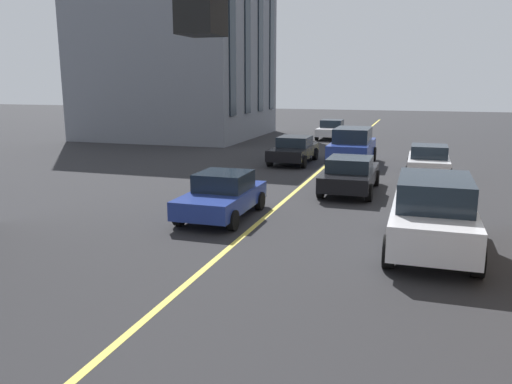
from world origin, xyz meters
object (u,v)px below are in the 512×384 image
at_px(car_white_oncoming, 332,129).
at_px(traffic_light_mast, 508,118).
at_px(car_white_parked_b, 433,213).
at_px(car_black_far, 294,149).
at_px(car_blue_mid, 352,146).
at_px(car_white_parked_a, 429,160).
at_px(car_blue_trailing, 222,195).
at_px(car_black_near, 350,174).

height_order(car_white_oncoming, traffic_light_mast, traffic_light_mast).
bearing_deg(car_white_parked_b, car_black_far, 27.37).
height_order(car_black_far, car_blue_mid, car_blue_mid).
bearing_deg(car_white_oncoming, car_white_parked_a, -154.25).
bearing_deg(traffic_light_mast, car_white_oncoming, 11.31).
distance_m(car_blue_trailing, car_black_near, 5.96).
height_order(car_blue_trailing, traffic_light_mast, traffic_light_mast).
bearing_deg(traffic_light_mast, car_white_parked_a, 0.33).
xyz_separation_m(car_blue_mid, traffic_light_mast, (-22.49, -3.81, 2.95)).
bearing_deg(traffic_light_mast, car_blue_mid, 9.62).
height_order(car_white_parked_b, traffic_light_mast, traffic_light_mast).
distance_m(car_blue_trailing, car_white_oncoming, 23.61).
xyz_separation_m(car_black_far, car_blue_trailing, (-11.40, -0.48, -0.00)).
height_order(car_blue_trailing, car_white_parked_a, same).
bearing_deg(car_blue_mid, car_blue_trailing, 167.96).
relative_size(car_blue_trailing, traffic_light_mast, 0.71).
relative_size(car_black_far, car_blue_mid, 0.94).
bearing_deg(car_blue_mid, car_black_far, 96.30).
height_order(car_white_oncoming, car_white_parked_a, same).
bearing_deg(car_blue_trailing, car_white_parked_b, -103.50).
bearing_deg(car_blue_trailing, car_black_near, -33.62).
distance_m(car_blue_trailing, car_blue_mid, 12.00).
bearing_deg(car_black_near, car_white_oncoming, 11.70).
height_order(car_white_parked_b, car_black_near, car_white_parked_b).
bearing_deg(car_black_near, car_blue_trailing, 146.38).
relative_size(car_blue_trailing, car_white_parked_b, 0.83).
xyz_separation_m(car_black_near, traffic_light_mast, (-15.72, -3.01, 3.21)).
bearing_deg(car_blue_mid, traffic_light_mast, -170.38).
bearing_deg(car_white_parked_a, car_white_parked_b, 180.00).
bearing_deg(car_black_near, car_white_parked_a, -31.98).
height_order(car_black_near, car_white_parked_a, car_white_parked_a).
xyz_separation_m(car_white_oncoming, car_white_parked_b, (-25.09, -6.75, 0.27)).
relative_size(car_black_near, traffic_light_mast, 0.80).
height_order(car_white_oncoming, car_blue_mid, car_blue_mid).
distance_m(car_black_far, car_white_oncoming, 12.20).
xyz_separation_m(car_blue_trailing, car_blue_mid, (11.73, -2.50, 0.27)).
distance_m(car_black_far, car_blue_mid, 3.01).
bearing_deg(car_blue_trailing, car_white_parked_a, -32.83).
relative_size(car_black_far, car_black_near, 1.00).
xyz_separation_m(car_black_near, car_white_parked_a, (4.64, -2.89, -0.00)).
bearing_deg(car_blue_mid, car_white_parked_a, -119.99).
xyz_separation_m(car_blue_trailing, car_white_parked_b, (-1.49, -6.20, 0.27)).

